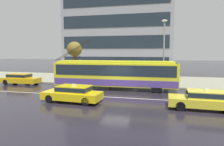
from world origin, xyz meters
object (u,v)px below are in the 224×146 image
pedestrian_walking_past (81,70)px  trolleybus (115,74)px  taxi_queued_behind_bus (20,78)px  taxi_oncoming_near (73,93)px  street_tree_bare (75,50)px  pedestrian_approaching_curb (89,70)px  bus_shelter (121,67)px  taxi_oncoming_far (204,99)px  pedestrian_at_shelter (109,69)px  street_lamp (164,47)px

pedestrian_walking_past → trolleybus: bearing=-24.8°
taxi_queued_behind_bus → taxi_oncoming_near: size_ratio=0.98×
pedestrian_walking_past → street_tree_bare: size_ratio=0.38×
pedestrian_approaching_curb → street_tree_bare: bearing=156.1°
bus_shelter → taxi_oncoming_near: bearing=-100.1°
trolleybus → bus_shelter: (-0.15, 3.78, 0.40)m
pedestrian_walking_past → taxi_oncoming_far: bearing=-33.4°
pedestrian_approaching_curb → pedestrian_at_shelter: bearing=26.6°
taxi_oncoming_far → pedestrian_walking_past: (-12.13, 8.02, 0.92)m
trolleybus → street_tree_bare: 7.49m
taxi_oncoming_far → street_lamp: (-2.61, 8.59, 3.62)m
taxi_queued_behind_bus → pedestrian_approaching_curb: (7.77, 2.33, 1.01)m
taxi_oncoming_near → pedestrian_walking_past: pedestrian_walking_past is taller
taxi_queued_behind_bus → bus_shelter: bearing=17.1°
trolleybus → taxi_oncoming_far: 9.50m
taxi_queued_behind_bus → street_tree_bare: bearing=31.3°
pedestrian_at_shelter → street_tree_bare: 5.05m
street_tree_bare → pedestrian_at_shelter: bearing=1.5°
trolleybus → taxi_queued_behind_bus: bearing=178.7°
pedestrian_approaching_curb → bus_shelter: bearing=17.8°
pedestrian_walking_past → street_lamp: size_ratio=0.26×
pedestrian_approaching_curb → pedestrian_walking_past: pedestrian_approaching_curb is taller
trolleybus → pedestrian_walking_past: trolleybus is taller
pedestrian_approaching_curb → pedestrian_walking_past: bearing=-153.8°
pedestrian_approaching_curb → street_tree_bare: size_ratio=0.40×
taxi_oncoming_near → street_tree_bare: (-4.18, 9.69, 3.36)m
trolleybus → taxi_oncoming_far: trolleybus is taller
taxi_oncoming_far → pedestrian_walking_past: pedestrian_walking_past is taller
bus_shelter → pedestrian_at_shelter: bus_shelter is taller
pedestrian_approaching_curb → pedestrian_walking_past: size_ratio=1.04×
taxi_oncoming_far → street_lamp: size_ratio=0.63×
taxi_queued_behind_bus → pedestrian_at_shelter: size_ratio=2.19×
taxi_oncoming_far → street_lamp: 9.68m
trolleybus → pedestrian_at_shelter: 4.05m
bus_shelter → pedestrian_at_shelter: (-1.43, -0.06, -0.21)m
trolleybus → taxi_queued_behind_bus: 11.62m
taxi_oncoming_far → taxi_queued_behind_bus: bearing=162.2°
street_tree_bare → street_lamp: bearing=-4.6°
pedestrian_walking_past → street_tree_bare: (-1.39, 1.44, 2.44)m
pedestrian_approaching_curb → street_lamp: (8.64, 0.13, 2.62)m
taxi_queued_behind_bus → street_lamp: street_lamp is taller
pedestrian_at_shelter → trolleybus: bearing=-67.0°
pedestrian_walking_past → street_tree_bare: 3.16m
taxi_queued_behind_bus → taxi_oncoming_near: (9.68, -6.35, 0.00)m
pedestrian_at_shelter → pedestrian_approaching_curb: size_ratio=1.04×
taxi_queued_behind_bus → taxi_oncoming_near: same height
pedestrian_walking_past → pedestrian_at_shelter: bearing=26.5°
pedestrian_approaching_curb → taxi_oncoming_near: bearing=-77.6°
taxi_queued_behind_bus → street_tree_bare: size_ratio=0.90×
pedestrian_at_shelter → pedestrian_walking_past: 3.49m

